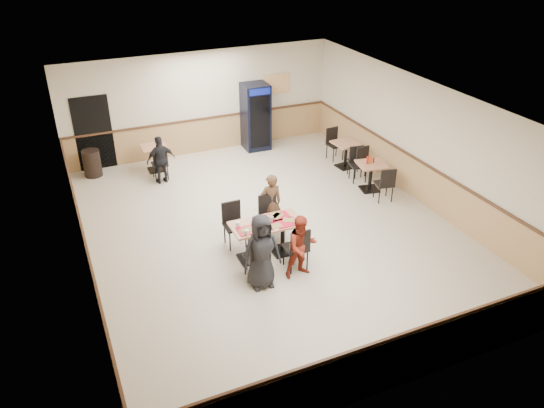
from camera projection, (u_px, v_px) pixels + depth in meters
name	position (u px, v px, depth m)	size (l,w,h in m)	color
ground	(270.00, 229.00, 12.13)	(10.00, 10.00, 0.00)	beige
room_shell	(292.00, 153.00, 14.52)	(10.00, 10.00, 10.00)	silver
main_table	(267.00, 234.00, 10.96)	(1.48, 0.76, 0.79)	black
main_chairs	(264.00, 236.00, 10.95)	(1.33, 1.74, 1.00)	black
diner_woman_left	(261.00, 252.00, 9.96)	(0.75, 0.49, 1.54)	black
diner_woman_right	(302.00, 247.00, 10.30)	(0.64, 0.50, 1.32)	maroon
diner_man_opposite	(271.00, 203.00, 11.76)	(0.51, 0.34, 1.40)	#503622
lone_diner	(161.00, 160.00, 13.94)	(0.77, 0.32, 1.31)	black
tabletop_clutter	(268.00, 223.00, 10.79)	(1.30, 0.69, 0.12)	#B70C25
side_table_near	(371.00, 173.00, 13.62)	(0.82, 0.82, 0.75)	black
side_table_near_chair_south	(384.00, 183.00, 13.15)	(0.44, 0.44, 0.95)	black
side_table_near_chair_north	(358.00, 165.00, 14.11)	(0.44, 0.44, 0.95)	black
side_table_far	(346.00, 151.00, 14.87)	(0.76, 0.76, 0.75)	black
side_table_far_chair_south	(357.00, 160.00, 14.40)	(0.44, 0.44, 0.95)	black
side_table_far_chair_north	(335.00, 144.00, 15.36)	(0.44, 0.44, 0.95)	black
condiment_caddy	(370.00, 160.00, 13.49)	(0.23, 0.06, 0.20)	red
back_table	(155.00, 154.00, 14.68)	(0.69, 0.69, 0.73)	black
back_table_chair_lone	(160.00, 163.00, 14.23)	(0.43, 0.43, 0.92)	black
pepsi_cooler	(256.00, 117.00, 15.88)	(0.78, 0.78, 1.99)	black
trash_bin	(92.00, 163.00, 14.43)	(0.47, 0.47, 0.74)	black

